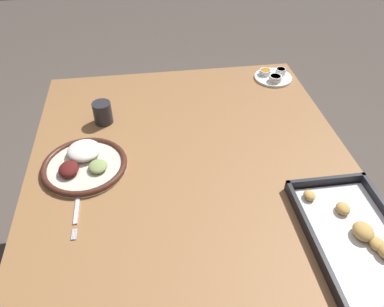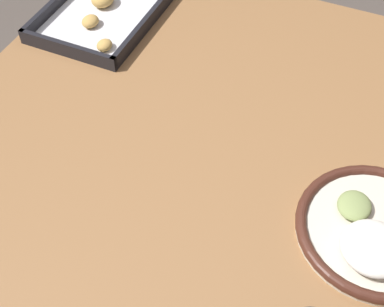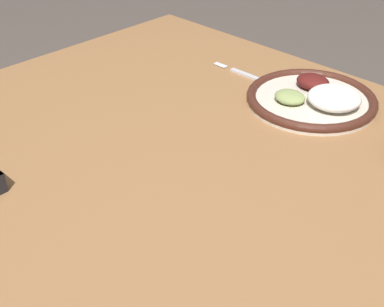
% 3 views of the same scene
% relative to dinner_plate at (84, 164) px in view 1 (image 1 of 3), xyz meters
% --- Properties ---
extents(ground_plane, '(8.00, 8.00, 0.00)m').
position_rel_dinner_plate_xyz_m(ground_plane, '(0.02, 0.35, -0.75)').
color(ground_plane, '#564C44').
extents(dining_table, '(1.23, 1.07, 0.74)m').
position_rel_dinner_plate_xyz_m(dining_table, '(0.02, 0.35, -0.10)').
color(dining_table, olive).
rests_on(dining_table, ground_plane).
extents(dinner_plate, '(0.28, 0.28, 0.05)m').
position_rel_dinner_plate_xyz_m(dinner_plate, '(0.00, 0.00, 0.00)').
color(dinner_plate, beige).
rests_on(dinner_plate, dining_table).
extents(fork, '(0.20, 0.01, 0.00)m').
position_rel_dinner_plate_xyz_m(fork, '(0.18, -0.01, -0.01)').
color(fork, silver).
rests_on(fork, dining_table).
extents(saucer_plate, '(0.16, 0.16, 0.04)m').
position_rel_dinner_plate_xyz_m(saucer_plate, '(-0.46, 0.78, -0.00)').
color(saucer_plate, white).
rests_on(saucer_plate, dining_table).
extents(baking_tray, '(0.42, 0.25, 0.04)m').
position_rel_dinner_plate_xyz_m(baking_tray, '(0.39, 0.74, -0.00)').
color(baking_tray, black).
rests_on(baking_tray, dining_table).
extents(drinking_cup, '(0.07, 0.07, 0.08)m').
position_rel_dinner_plate_xyz_m(drinking_cup, '(-0.24, 0.05, 0.03)').
color(drinking_cup, '#28282D').
rests_on(drinking_cup, dining_table).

